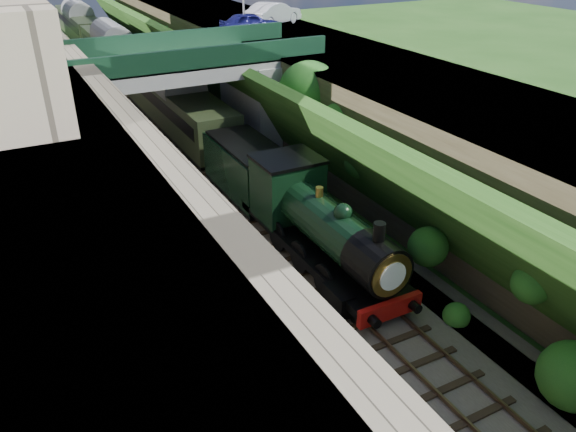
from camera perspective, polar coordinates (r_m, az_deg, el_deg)
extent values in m
plane|color=#1E4714|center=(18.50, 14.98, -19.40)|extent=(160.00, 160.00, 0.00)
cube|color=#473F38|center=(32.90, -8.45, 3.79)|extent=(10.00, 90.00, 0.20)
cube|color=#756B56|center=(30.47, -18.70, 7.52)|extent=(1.00, 90.00, 7.00)
cube|color=#262628|center=(30.20, -25.19, 6.14)|extent=(6.00, 90.00, 7.00)
cube|color=#262628|center=(35.84, 5.84, 11.12)|extent=(8.00, 90.00, 6.25)
cube|color=#1E4714|center=(33.79, -0.69, 9.47)|extent=(4.02, 90.00, 6.36)
sphere|color=#194C14|center=(19.56, 27.00, -14.29)|extent=(2.17, 2.17, 2.17)
sphere|color=#194C14|center=(20.51, 23.52, -6.36)|extent=(1.38, 1.38, 1.38)
sphere|color=#194C14|center=(23.11, 14.04, -3.05)|extent=(1.64, 1.64, 1.64)
sphere|color=#194C14|center=(24.60, 12.70, 3.64)|extent=(1.89, 1.89, 1.89)
sphere|color=#194C14|center=(27.18, 7.43, 5.47)|extent=(1.65, 1.65, 1.65)
sphere|color=#194C14|center=(29.50, 5.21, 9.50)|extent=(2.03, 2.03, 2.03)
sphere|color=#194C14|center=(30.87, 0.36, 3.97)|extent=(2.35, 2.35, 2.35)
sphere|color=#194C14|center=(33.10, 1.83, 13.02)|extent=(1.68, 1.68, 1.68)
sphere|color=#194C14|center=(36.55, -2.74, 11.87)|extent=(1.47, 1.47, 1.47)
sphere|color=#194C14|center=(39.34, -6.10, 10.17)|extent=(1.63, 1.63, 1.63)
sphere|color=#194C14|center=(41.25, -4.82, 15.87)|extent=(1.87, 1.87, 1.87)
sphere|color=#194C14|center=(44.22, -6.77, 16.23)|extent=(1.22, 1.22, 1.22)
sphere|color=#194C14|center=(47.96, -10.46, 13.24)|extent=(1.62, 1.62, 1.62)
sphere|color=#194C14|center=(49.03, -10.03, 15.41)|extent=(1.26, 1.26, 1.26)
sphere|color=#194C14|center=(53.31, -12.96, 13.42)|extent=(1.48, 1.48, 1.48)
sphere|color=#194C14|center=(55.28, -11.89, 17.54)|extent=(1.75, 1.75, 1.75)
cube|color=black|center=(32.32, -11.79, 3.30)|extent=(2.50, 90.00, 0.07)
cube|color=brown|center=(32.12, -13.02, 3.19)|extent=(0.08, 90.00, 0.14)
cube|color=brown|center=(32.46, -10.60, 3.71)|extent=(0.08, 90.00, 0.14)
cube|color=black|center=(33.22, -6.52, 4.41)|extent=(2.50, 90.00, 0.07)
cube|color=brown|center=(32.95, -7.69, 4.32)|extent=(0.08, 90.00, 0.14)
cube|color=brown|center=(33.42, -5.39, 4.80)|extent=(0.08, 90.00, 0.14)
cube|color=gray|center=(34.93, -10.65, 14.74)|extent=(16.00, 6.00, 0.90)
cube|color=#12331F|center=(32.08, -9.15, 15.46)|extent=(16.00, 0.30, 1.20)
cube|color=#12331F|center=(37.43, -12.22, 16.93)|extent=(16.00, 0.30, 1.20)
cube|color=gray|center=(34.44, -19.82, 8.45)|extent=(1.40, 6.40, 5.70)
cube|color=gray|center=(37.27, -3.28, 11.43)|extent=(2.40, 6.40, 5.70)
cylinder|color=black|center=(32.77, 2.07, 7.94)|extent=(0.30, 0.30, 4.40)
sphere|color=#194C14|center=(31.99, 2.15, 12.33)|extent=(3.60, 3.60, 3.60)
sphere|color=#194C14|center=(33.06, 2.20, 11.76)|extent=(2.40, 2.40, 2.40)
imported|color=#131354|center=(41.46, -3.81, 18.95)|extent=(4.43, 1.93, 1.49)
imported|color=#B2B2B7|center=(45.47, -1.49, 19.89)|extent=(5.34, 3.88, 1.67)
cube|color=black|center=(23.69, 4.25, -5.01)|extent=(2.40, 8.40, 0.60)
cube|color=black|center=(24.13, 3.05, -2.78)|extent=(2.70, 10.00, 0.35)
cube|color=maroon|center=(20.72, 10.32, -9.33)|extent=(2.70, 0.25, 0.70)
cylinder|color=black|center=(22.90, 4.15, -0.88)|extent=(1.90, 5.60, 1.90)
cylinder|color=black|center=(20.57, 8.97, -4.77)|extent=(1.96, 1.80, 1.96)
cylinder|color=white|center=(19.93, 10.62, -6.08)|extent=(1.10, 0.05, 1.10)
cylinder|color=black|center=(19.96, 9.22, -1.86)|extent=(0.44, 0.44, 0.90)
sphere|color=black|center=(21.69, 5.61, 0.32)|extent=(0.76, 0.76, 0.76)
cylinder|color=#A57F33|center=(23.00, 3.20, 2.37)|extent=(0.32, 0.32, 0.50)
cube|color=black|center=(25.61, -0.05, 2.83)|extent=(2.75, 2.40, 2.80)
cube|color=black|center=(25.04, -0.06, 5.84)|extent=(2.85, 2.50, 0.15)
cube|color=black|center=(21.13, 5.09, -8.44)|extent=(0.60, 1.40, 0.90)
cube|color=black|center=(22.38, 10.54, -6.57)|extent=(0.60, 1.40, 0.90)
cube|color=black|center=(30.08, -3.96, 2.40)|extent=(2.30, 6.00, 0.50)
cube|color=black|center=(29.97, -3.98, 2.83)|extent=(2.60, 6.00, 0.50)
cube|color=black|center=(29.49, -4.05, 4.95)|extent=(2.70, 6.00, 2.40)
cube|color=black|center=(29.03, -4.14, 7.22)|extent=(2.50, 5.60, 0.20)
cube|color=black|center=(41.15, -11.29, 8.95)|extent=(2.30, 17.00, 0.40)
cube|color=black|center=(41.08, -11.32, 9.28)|extent=(2.50, 17.00, 0.50)
cube|color=#252F1A|center=(40.64, -11.52, 11.28)|extent=(2.80, 18.00, 2.70)
cube|color=slate|center=(40.26, -11.72, 13.33)|extent=(2.90, 18.00, 0.50)
cube|color=black|center=(58.82, -17.04, 13.91)|extent=(2.30, 17.00, 0.40)
cube|color=black|center=(58.76, -17.07, 14.15)|extent=(2.50, 17.00, 0.50)
cube|color=#252F1A|center=(58.46, -17.28, 15.57)|extent=(2.80, 18.00, 2.70)
cube|color=slate|center=(58.19, -17.50, 17.00)|extent=(2.90, 18.00, 0.50)
cube|color=black|center=(77.02, -20.20, 16.50)|extent=(2.30, 17.00, 0.40)
cube|color=black|center=(76.98, -20.23, 16.68)|extent=(2.50, 17.00, 0.50)
cube|color=#252F1A|center=(76.75, -20.42, 17.77)|extent=(2.80, 18.00, 2.70)
cube|color=slate|center=(76.54, -20.62, 18.87)|extent=(2.90, 18.00, 0.50)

